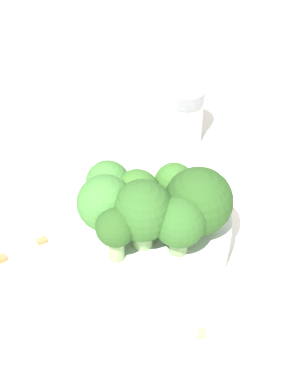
# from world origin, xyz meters

# --- Properties ---
(ground_plane) EXTENTS (3.00, 3.00, 0.00)m
(ground_plane) POSITION_xyz_m (0.00, 0.00, 0.00)
(ground_plane) COLOR silver
(bowl) EXTENTS (0.15, 0.15, 0.04)m
(bowl) POSITION_xyz_m (0.00, 0.00, 0.02)
(bowl) COLOR silver
(bowl) RESTS_ON ground_plane
(broccoli_floret_0) EXTENTS (0.04, 0.04, 0.05)m
(broccoli_floret_0) POSITION_xyz_m (0.01, -0.00, 0.07)
(broccoli_floret_0) COLOR #7A9E5B
(broccoli_floret_0) RESTS_ON bowl
(broccoli_floret_1) EXTENTS (0.04, 0.04, 0.06)m
(broccoli_floret_1) POSITION_xyz_m (-0.03, 0.03, 0.07)
(broccoli_floret_1) COLOR #7A9E5B
(broccoli_floret_1) RESTS_ON bowl
(broccoli_floret_2) EXTENTS (0.04, 0.04, 0.05)m
(broccoli_floret_2) POSITION_xyz_m (0.03, -0.01, 0.07)
(broccoli_floret_2) COLOR #8EB770
(broccoli_floret_2) RESTS_ON bowl
(broccoli_floret_3) EXTENTS (0.05, 0.05, 0.06)m
(broccoli_floret_3) POSITION_xyz_m (0.03, 0.02, 0.07)
(broccoli_floret_3) COLOR #8EB770
(broccoli_floret_3) RESTS_ON bowl
(broccoli_floret_4) EXTENTS (0.03, 0.03, 0.05)m
(broccoli_floret_4) POSITION_xyz_m (0.02, 0.04, 0.07)
(broccoli_floret_4) COLOR #84AD66
(broccoli_floret_4) RESTS_ON bowl
(broccoli_floret_5) EXTENTS (0.03, 0.03, 0.05)m
(broccoli_floret_5) POSITION_xyz_m (-0.03, -0.02, 0.06)
(broccoli_floret_5) COLOR #84AD66
(broccoli_floret_5) RESTS_ON bowl
(broccoli_floret_6) EXTENTS (0.06, 0.06, 0.06)m
(broccoli_floret_6) POSITION_xyz_m (-0.04, 0.01, 0.07)
(broccoli_floret_6) COLOR #84AD66
(broccoli_floret_6) RESTS_ON bowl
(broccoli_floret_7) EXTENTS (0.05, 0.05, 0.07)m
(broccoli_floret_7) POSITION_xyz_m (0.00, 0.03, 0.07)
(broccoli_floret_7) COLOR #8EB770
(broccoli_floret_7) RESTS_ON bowl
(pepper_shaker) EXTENTS (0.04, 0.04, 0.07)m
(pepper_shaker) POSITION_xyz_m (-0.04, -0.15, 0.03)
(pepper_shaker) COLOR #B2B7BC
(pepper_shaker) RESTS_ON ground_plane
(almond_crumb_0) EXTENTS (0.01, 0.01, 0.01)m
(almond_crumb_0) POSITION_xyz_m (0.09, -0.00, 0.00)
(almond_crumb_0) COLOR olive
(almond_crumb_0) RESTS_ON ground_plane
(almond_crumb_1) EXTENTS (0.01, 0.01, 0.01)m
(almond_crumb_1) POSITION_xyz_m (0.13, 0.02, 0.00)
(almond_crumb_1) COLOR olive
(almond_crumb_1) RESTS_ON ground_plane
(almond_crumb_2) EXTENTS (0.01, 0.01, 0.01)m
(almond_crumb_2) POSITION_xyz_m (-0.05, 0.09, 0.00)
(almond_crumb_2) COLOR tan
(almond_crumb_2) RESTS_ON ground_plane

